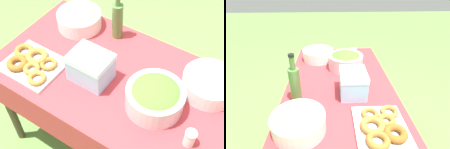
# 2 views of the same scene
# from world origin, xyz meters

# --- Properties ---
(picnic_table) EXTENTS (1.37, 0.75, 0.74)m
(picnic_table) POSITION_xyz_m (0.00, 0.00, 0.64)
(picnic_table) COLOR #B73338
(picnic_table) RESTS_ON ground_plane
(salad_bowl) EXTENTS (0.28, 0.28, 0.14)m
(salad_bowl) POSITION_xyz_m (-0.23, 0.06, 0.82)
(salad_bowl) COLOR silver
(salad_bowl) RESTS_ON picnic_table
(pasta_bowl) EXTENTS (0.27, 0.27, 0.12)m
(pasta_bowl) POSITION_xyz_m (0.43, -0.22, 0.81)
(pasta_bowl) COLOR white
(pasta_bowl) RESTS_ON picnic_table
(donut_platter) EXTENTS (0.32, 0.26, 0.05)m
(donut_platter) POSITION_xyz_m (0.45, 0.19, 0.77)
(donut_platter) COLOR silver
(donut_platter) RESTS_ON picnic_table
(plate_stack) EXTENTS (0.27, 0.27, 0.10)m
(plate_stack) POSITION_xyz_m (-0.42, -0.17, 0.79)
(plate_stack) COLOR white
(plate_stack) RESTS_ON picnic_table
(olive_oil_bottle) EXTENTS (0.07, 0.07, 0.31)m
(olive_oil_bottle) POSITION_xyz_m (0.19, -0.27, 0.87)
(olive_oil_bottle) COLOR #4C7238
(olive_oil_bottle) RESTS_ON picnic_table
(cooler_box) EXTENTS (0.21, 0.17, 0.16)m
(cooler_box) POSITION_xyz_m (0.13, 0.08, 0.83)
(cooler_box) COLOR #8CC6E5
(cooler_box) RESTS_ON picnic_table
(salt_shaker) EXTENTS (0.05, 0.05, 0.09)m
(salt_shaker) POSITION_xyz_m (-0.46, 0.16, 0.79)
(salt_shaker) COLOR white
(salt_shaker) RESTS_ON picnic_table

